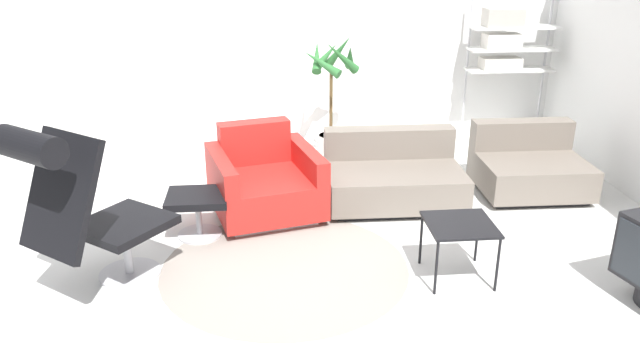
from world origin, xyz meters
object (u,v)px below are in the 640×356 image
object	(u,v)px
side_table	(460,228)
ottoman	(198,205)
potted_plant	(332,99)
shelf_unit	(505,42)
armchair_red	(264,184)
couch_low	(393,178)
lounge_chair	(79,198)
couch_second	(529,168)

from	to	relation	value
side_table	ottoman	bearing A→B (deg)	156.37
potted_plant	shelf_unit	size ratio (longest dim) A/B	0.79
armchair_red	couch_low	size ratio (longest dim) A/B	0.88
lounge_chair	shelf_unit	distance (m)	4.92
lounge_chair	couch_low	world-z (taller)	lounge_chair
armchair_red	potted_plant	size ratio (longest dim) A/B	0.80
lounge_chair	potted_plant	bearing A→B (deg)	91.24
couch_low	shelf_unit	world-z (taller)	shelf_unit
lounge_chair	ottoman	bearing A→B (deg)	90.00
side_table	potted_plant	world-z (taller)	potted_plant
lounge_chair	armchair_red	world-z (taller)	lounge_chair
armchair_red	shelf_unit	bearing A→B (deg)	-162.06
couch_low	side_table	size ratio (longest dim) A/B	2.62
ottoman	couch_second	xyz separation A→B (m)	(3.05, 0.68, -0.05)
lounge_chair	couch_second	distance (m)	4.03
side_table	potted_plant	distance (m)	2.69
couch_second	shelf_unit	world-z (taller)	shelf_unit
side_table	potted_plant	size ratio (longest dim) A/B	0.35
lounge_chair	armchair_red	distance (m)	1.78
armchair_red	couch_second	bearing A→B (deg)	171.72
couch_low	potted_plant	bearing A→B (deg)	-69.68
armchair_red	side_table	distance (m)	1.85
side_table	couch_second	bearing A→B (deg)	52.70
couch_second	armchair_red	bearing A→B (deg)	6.89
ottoman	armchair_red	size ratio (longest dim) A/B	0.45
couch_low	lounge_chair	bearing A→B (deg)	31.41
armchair_red	couch_low	bearing A→B (deg)	172.46
lounge_chair	ottoman	world-z (taller)	lounge_chair
couch_low	couch_second	bearing A→B (deg)	-173.77
armchair_red	ottoman	bearing A→B (deg)	23.31
armchair_red	couch_second	world-z (taller)	armchair_red
ottoman	couch_low	distance (m)	1.80
potted_plant	lounge_chair	bearing A→B (deg)	-126.54
ottoman	armchair_red	world-z (taller)	armchair_red
ottoman	lounge_chair	bearing A→B (deg)	-127.78
lounge_chair	couch_second	world-z (taller)	lounge_chair
ottoman	armchair_red	xyz separation A→B (m)	(0.54, 0.41, -0.00)
armchair_red	couch_second	xyz separation A→B (m)	(2.51, 0.26, -0.04)
armchair_red	potted_plant	world-z (taller)	potted_plant
lounge_chair	ottoman	size ratio (longest dim) A/B	2.57
lounge_chair	couch_low	xyz separation A→B (m)	(2.36, 1.39, -0.50)
ottoman	couch_second	world-z (taller)	couch_second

